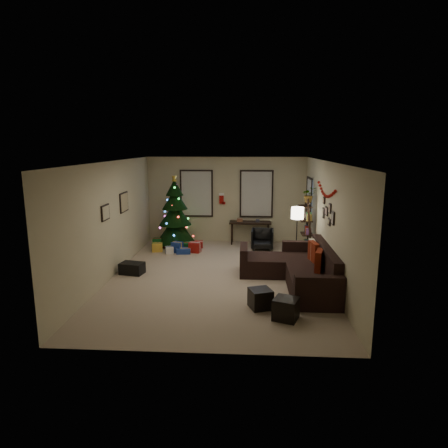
{
  "coord_description": "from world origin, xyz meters",
  "views": [
    {
      "loc": [
        0.67,
        -8.82,
        3.06
      ],
      "look_at": [
        0.1,
        0.6,
        1.15
      ],
      "focal_mm": 31.33,
      "sensor_mm": 36.0,
      "label": 1
    }
  ],
  "objects_px": {
    "desk": "(250,224)",
    "bookshelf": "(308,230)",
    "desk_chair": "(262,239)",
    "christmas_tree": "(175,216)",
    "sofa": "(298,270)"
  },
  "relations": [
    {
      "from": "desk",
      "to": "desk_chair",
      "type": "xyz_separation_m",
      "value": [
        0.37,
        -0.65,
        -0.31
      ]
    },
    {
      "from": "sofa",
      "to": "bookshelf",
      "type": "bearing_deg",
      "value": 75.79
    },
    {
      "from": "sofa",
      "to": "desk",
      "type": "relative_size",
      "value": 2.21
    },
    {
      "from": "desk_chair",
      "to": "bookshelf",
      "type": "xyz_separation_m",
      "value": [
        1.17,
        -1.01,
        0.52
      ]
    },
    {
      "from": "desk",
      "to": "bookshelf",
      "type": "height_order",
      "value": "bookshelf"
    },
    {
      "from": "christmas_tree",
      "to": "sofa",
      "type": "bearing_deg",
      "value": -43.07
    },
    {
      "from": "christmas_tree",
      "to": "desk_chair",
      "type": "bearing_deg",
      "value": -5.39
    },
    {
      "from": "christmas_tree",
      "to": "desk_chair",
      "type": "xyz_separation_m",
      "value": [
        2.66,
        -0.25,
        -0.62
      ]
    },
    {
      "from": "desk_chair",
      "to": "bookshelf",
      "type": "distance_m",
      "value": 1.63
    },
    {
      "from": "christmas_tree",
      "to": "sofa",
      "type": "distance_m",
      "value": 4.64
    },
    {
      "from": "sofa",
      "to": "bookshelf",
      "type": "distance_m",
      "value": 2.01
    },
    {
      "from": "christmas_tree",
      "to": "sofa",
      "type": "height_order",
      "value": "christmas_tree"
    },
    {
      "from": "bookshelf",
      "to": "desk",
      "type": "bearing_deg",
      "value": 132.73
    },
    {
      "from": "desk",
      "to": "desk_chair",
      "type": "relative_size",
      "value": 2.11
    },
    {
      "from": "desk",
      "to": "bookshelf",
      "type": "xyz_separation_m",
      "value": [
        1.54,
        -1.66,
        0.21
      ]
    }
  ]
}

